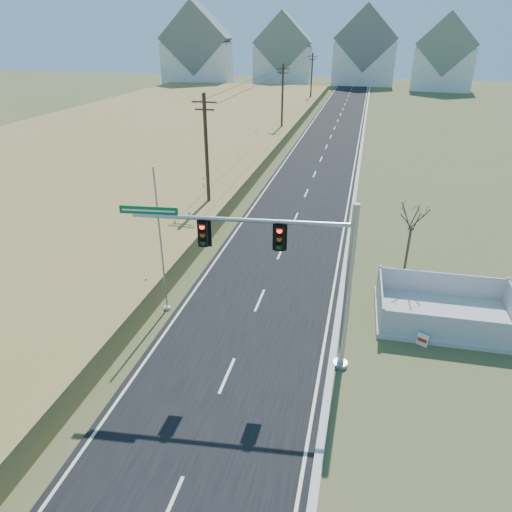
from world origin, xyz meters
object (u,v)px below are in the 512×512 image
at_px(open_sign, 422,340).
at_px(bare_tree, 413,216).
at_px(traffic_signal_mast, 300,271).
at_px(flagpole, 162,258).
at_px(fence_enclosure, 445,315).

distance_m(open_sign, bare_tree, 7.24).
relative_size(traffic_signal_mast, bare_tree, 1.91).
xyz_separation_m(flagpole, bare_tree, (11.92, 6.16, 0.89)).
bearing_deg(fence_enclosure, flagpole, -172.12).
distance_m(fence_enclosure, bare_tree, 5.55).
xyz_separation_m(traffic_signal_mast, flagpole, (-7.07, 2.59, -1.52)).
height_order(traffic_signal_mast, fence_enclosure, traffic_signal_mast).
bearing_deg(traffic_signal_mast, fence_enclosure, 30.11).
bearing_deg(bare_tree, flagpole, -152.68).
bearing_deg(open_sign, flagpole, -154.82).
bearing_deg(fence_enclosure, open_sign, -118.88).
xyz_separation_m(open_sign, flagpole, (-12.44, 0.15, 2.64)).
distance_m(fence_enclosure, open_sign, 2.74).
height_order(open_sign, flagpole, flagpole).
bearing_deg(flagpole, bare_tree, 27.32).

